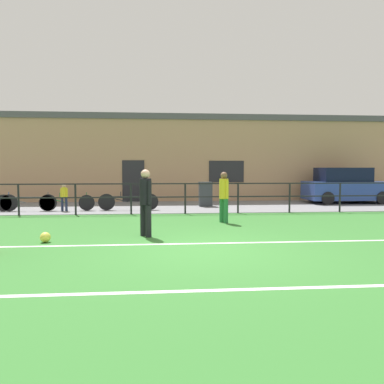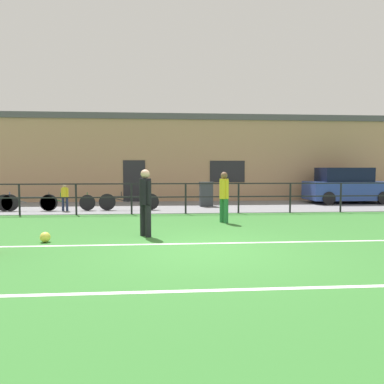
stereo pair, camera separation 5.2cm
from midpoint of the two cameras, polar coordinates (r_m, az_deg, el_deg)
ground at (r=7.70m, az=1.98°, el=-9.16°), size 60.00×44.00×0.04m
field_line_touchline at (r=8.29m, az=1.50°, el=-8.08°), size 36.00×0.11×0.00m
field_line_hash at (r=5.27m, az=5.24°, el=-15.08°), size 36.00×0.11×0.00m
pavement_strip at (r=16.07m, az=-1.46°, el=-2.29°), size 48.00×5.00×0.02m
perimeter_fence at (r=13.52m, az=-0.89°, el=-0.29°), size 36.07×0.07×1.15m
clubhouse_facade at (r=19.68m, az=-2.05°, el=5.32°), size 28.00×2.56×4.46m
player_goalkeeper at (r=9.09m, az=-7.17°, el=-1.02°), size 0.31×0.39×1.67m
player_winger at (r=11.34m, az=5.18°, el=-0.31°), size 0.28×0.40×1.59m
soccer_ball_match at (r=9.05m, az=-21.90°, el=-6.59°), size 0.24×0.24×0.24m
spectator_child at (r=15.09m, az=-19.24°, el=-0.52°), size 0.29×0.19×1.08m
parked_car_red at (r=19.10m, az=23.13°, el=0.81°), size 3.89×1.84×1.71m
bicycle_parked_0 at (r=14.78m, az=-9.78°, el=-1.48°), size 2.39×0.04×0.76m
bicycle_parked_1 at (r=15.66m, az=-24.44°, el=-1.48°), size 2.37×0.04×0.75m
bicycle_parked_2 at (r=15.19m, az=-18.85°, el=-1.56°), size 2.16×0.04×0.73m
trash_bin_0 at (r=16.09m, az=2.32°, el=-0.31°), size 0.60×0.51×1.07m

